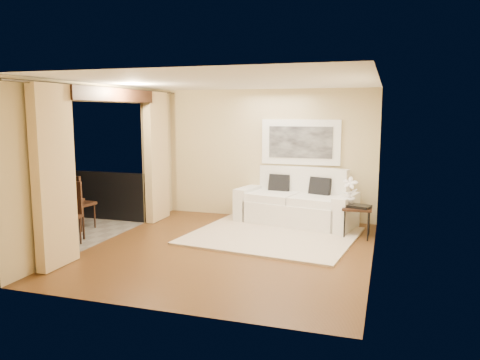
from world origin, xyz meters
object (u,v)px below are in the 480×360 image
at_px(side_table, 357,210).
at_px(orchid, 350,191).
at_px(sofa, 297,204).
at_px(balcony_chair_near, 66,209).
at_px(balcony_chair_far, 75,198).
at_px(bistro_table, 61,206).
at_px(ice_bucket, 55,194).

bearing_deg(side_table, orchid, 145.40).
relative_size(sofa, orchid, 4.70).
xyz_separation_m(side_table, balcony_chair_near, (-4.62, -1.99, 0.14)).
bearing_deg(balcony_chair_near, orchid, 12.83).
bearing_deg(sofa, balcony_chair_far, -143.22).
bearing_deg(side_table, bistro_table, -159.08).
xyz_separation_m(bistro_table, ice_bucket, (-0.19, 0.08, 0.18)).
height_order(orchid, balcony_chair_near, orchid).
distance_m(bistro_table, ice_bucket, 0.28).
height_order(bistro_table, balcony_chair_near, balcony_chair_near).
xyz_separation_m(side_table, bistro_table, (-4.84, -1.85, 0.14)).
bearing_deg(bistro_table, orchid, 22.58).
height_order(sofa, balcony_chair_far, sofa).
bearing_deg(bistro_table, side_table, 20.92).
height_order(bistro_table, ice_bucket, ice_bucket).
distance_m(sofa, balcony_chair_far, 4.30).
relative_size(sofa, balcony_chair_far, 2.34).
bearing_deg(ice_bucket, sofa, 32.91).
relative_size(sofa, side_table, 4.50).
distance_m(orchid, ice_bucket, 5.23).
distance_m(balcony_chair_far, balcony_chair_near, 1.02).
xyz_separation_m(sofa, side_table, (1.22, -0.70, 0.10)).
distance_m(balcony_chair_far, ice_bucket, 0.70).
distance_m(orchid, bistro_table, 5.09).
relative_size(balcony_chair_far, balcony_chair_near, 0.99).
bearing_deg(side_table, balcony_chair_near, -156.66).
height_order(sofa, bistro_table, sofa).
distance_m(sofa, side_table, 1.41).
bearing_deg(balcony_chair_far, bistro_table, 117.09).
bearing_deg(balcony_chair_near, ice_bucket, 138.30).
xyz_separation_m(balcony_chair_far, ice_bucket, (0.09, -0.66, 0.20)).
bearing_deg(ice_bucket, side_table, 19.35).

